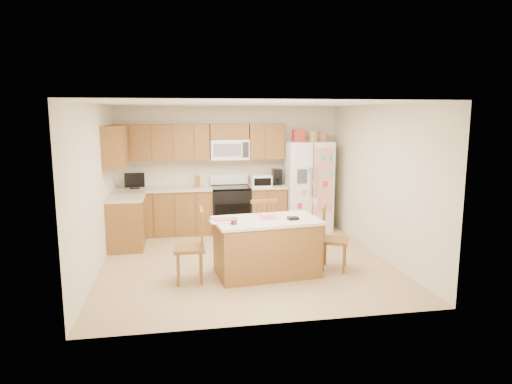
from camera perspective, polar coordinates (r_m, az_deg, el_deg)
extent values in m
plane|color=#A37752|center=(7.44, -1.35, -8.64)|extent=(4.50, 4.50, 0.00)
cube|color=beige|center=(9.36, -3.47, 3.00)|extent=(4.50, 0.10, 2.50)
cube|color=beige|center=(4.97, 2.51, -3.01)|extent=(4.50, 0.10, 2.50)
cube|color=beige|center=(7.17, -19.47, 0.38)|extent=(0.10, 4.50, 2.50)
cube|color=beige|center=(7.81, 15.17, 1.32)|extent=(0.10, 4.50, 2.50)
cube|color=white|center=(7.07, -1.44, 10.98)|extent=(4.50, 4.50, 0.04)
cube|color=olive|center=(9.14, -11.42, -2.50)|extent=(1.87, 0.60, 0.88)
cube|color=olive|center=(9.31, 1.33, -2.08)|extent=(0.72, 0.60, 0.88)
cube|color=olive|center=(8.43, -15.86, -3.71)|extent=(0.60, 0.95, 0.88)
cube|color=beige|center=(9.04, -11.52, 0.34)|extent=(1.87, 0.64, 0.04)
cube|color=beige|center=(9.22, 1.35, 0.71)|extent=(0.72, 0.64, 0.04)
cube|color=beige|center=(8.33, -15.94, -0.63)|extent=(0.64, 0.95, 0.04)
cube|color=olive|center=(9.09, -11.76, 6.09)|extent=(1.85, 0.33, 0.70)
cube|color=olive|center=(9.26, 1.26, 6.36)|extent=(0.70, 0.33, 0.70)
cube|color=olive|center=(9.14, -3.40, 7.58)|extent=(0.76, 0.33, 0.29)
cube|color=olive|center=(8.24, -17.24, 5.50)|extent=(0.33, 0.95, 0.70)
cube|color=brown|center=(8.96, -15.48, 5.89)|extent=(0.02, 0.01, 0.66)
cube|color=brown|center=(8.88, -15.25, -3.01)|extent=(0.02, 0.01, 0.84)
cube|color=brown|center=(8.93, -12.92, 5.99)|extent=(0.02, 0.01, 0.66)
cube|color=brown|center=(8.85, -12.66, -2.94)|extent=(0.02, 0.01, 0.84)
cube|color=brown|center=(8.92, -10.33, 6.07)|extent=(0.02, 0.01, 0.66)
cube|color=brown|center=(8.84, -10.07, -2.87)|extent=(0.02, 0.01, 0.84)
cube|color=brown|center=(8.92, -7.75, 6.14)|extent=(0.01, 0.01, 0.66)
cube|color=brown|center=(8.84, -7.48, -2.79)|extent=(0.01, 0.01, 0.84)
cube|color=brown|center=(9.09, 1.16, 6.29)|extent=(0.01, 0.01, 0.66)
cube|color=brown|center=(9.01, 1.46, -2.48)|extent=(0.01, 0.01, 0.84)
cube|color=white|center=(9.13, -3.36, 5.35)|extent=(0.76, 0.38, 0.40)
cube|color=slate|center=(8.93, -3.59, 5.25)|extent=(0.54, 0.01, 0.24)
cube|color=#262626|center=(8.98, -1.30, 5.29)|extent=(0.12, 0.01, 0.30)
cube|color=olive|center=(9.04, -7.33, 1.29)|extent=(0.10, 0.14, 0.22)
cube|color=black|center=(9.10, -14.89, 0.46)|extent=(0.18, 0.12, 0.02)
cube|color=black|center=(9.08, -14.94, 1.45)|extent=(0.38, 0.03, 0.28)
cube|color=#B84C1B|center=(9.26, 0.27, 1.44)|extent=(0.35, 0.22, 0.18)
cube|color=white|center=(9.03, 0.66, 1.39)|extent=(0.40, 0.28, 0.23)
cube|color=black|center=(8.90, 0.82, 1.27)|extent=(0.34, 0.01, 0.15)
cube|color=black|center=(9.29, 2.61, 1.90)|extent=(0.18, 0.22, 0.32)
cylinder|color=black|center=(9.24, 2.70, 1.41)|extent=(0.12, 0.12, 0.12)
cube|color=black|center=(9.18, -3.19, -2.26)|extent=(0.76, 0.64, 0.88)
cube|color=black|center=(8.87, -2.93, -2.82)|extent=(0.68, 0.01, 0.42)
cube|color=black|center=(9.09, -3.21, 0.60)|extent=(0.76, 0.64, 0.03)
cube|color=white|center=(9.33, -3.41, 1.61)|extent=(0.76, 0.10, 0.20)
cube|color=white|center=(9.35, 6.42, 0.78)|extent=(0.90, 0.75, 1.80)
cube|color=#4C4C4C|center=(8.99, 7.10, 0.41)|extent=(0.02, 0.01, 1.75)
cube|color=silver|center=(8.93, 6.86, 1.33)|extent=(0.02, 0.03, 0.55)
cube|color=silver|center=(8.96, 7.47, 1.34)|extent=(0.02, 0.03, 0.55)
cube|color=#3F3F44|center=(8.89, 5.78, 1.96)|extent=(0.20, 0.01, 0.28)
cube|color=#D84C59|center=(9.03, 8.34, 1.38)|extent=(0.42, 0.01, 1.30)
cube|color=#A73027|center=(9.20, 5.34, 7.04)|extent=(0.22, 0.22, 0.24)
cylinder|color=#AA894E|center=(9.23, 7.23, 6.96)|extent=(0.18, 0.18, 0.22)
cube|color=#AF7C50|center=(9.41, 8.04, 6.87)|extent=(0.18, 0.20, 0.18)
cube|color=olive|center=(6.76, 1.33, -7.03)|extent=(1.52, 0.96, 0.79)
cube|color=beige|center=(6.65, 1.34, -3.59)|extent=(1.61, 1.05, 0.04)
cylinder|color=#A73027|center=(6.35, -2.76, -3.78)|extent=(0.08, 0.08, 0.06)
cylinder|color=white|center=(6.35, -2.76, -3.65)|extent=(0.09, 0.09, 0.09)
cube|color=pink|center=(6.70, 1.43, -3.01)|extent=(0.21, 0.17, 0.07)
cube|color=black|center=(6.64, 4.64, -3.29)|extent=(0.16, 0.14, 0.04)
cube|color=white|center=(6.49, -4.43, -3.71)|extent=(0.32, 0.27, 0.01)
cube|color=#D84C4C|center=(6.57, -4.16, -3.42)|extent=(0.28, 0.23, 0.01)
cylinder|color=white|center=(6.38, -0.64, -3.92)|extent=(0.13, 0.06, 0.01)
cube|color=olive|center=(6.53, -8.35, -6.97)|extent=(0.44, 0.46, 0.05)
cylinder|color=olive|center=(6.78, -9.69, -8.60)|extent=(0.04, 0.04, 0.46)
cylinder|color=olive|center=(6.43, -9.72, -9.61)|extent=(0.04, 0.04, 0.46)
cylinder|color=olive|center=(6.78, -6.95, -8.52)|extent=(0.04, 0.04, 0.46)
cylinder|color=olive|center=(6.44, -6.83, -9.53)|extent=(0.04, 0.04, 0.46)
cylinder|color=olive|center=(6.61, -6.86, -4.22)|extent=(0.02, 0.02, 0.51)
cylinder|color=olive|center=(6.54, -6.83, -4.39)|extent=(0.02, 0.02, 0.51)
cylinder|color=olive|center=(6.46, -6.80, -4.56)|extent=(0.02, 0.02, 0.51)
cylinder|color=olive|center=(6.38, -6.77, -4.74)|extent=(0.02, 0.02, 0.51)
cylinder|color=olive|center=(6.30, -6.74, -4.92)|extent=(0.02, 0.02, 0.51)
cube|color=olive|center=(6.40, -6.85, -2.34)|extent=(0.05, 0.43, 0.05)
cube|color=olive|center=(7.35, 0.55, -4.98)|extent=(0.50, 0.48, 0.05)
cylinder|color=olive|center=(7.62, 1.46, -6.40)|extent=(0.04, 0.04, 0.46)
cylinder|color=olive|center=(7.51, -1.17, -6.63)|extent=(0.04, 0.04, 0.46)
cylinder|color=olive|center=(7.33, 2.30, -7.06)|extent=(0.04, 0.04, 0.46)
cylinder|color=olive|center=(7.22, -0.43, -7.32)|extent=(0.04, 0.04, 0.46)
cylinder|color=olive|center=(7.17, 2.22, -3.08)|extent=(0.02, 0.02, 0.51)
cylinder|color=olive|center=(7.14, 1.62, -3.13)|extent=(0.02, 0.02, 0.51)
cylinder|color=olive|center=(7.11, 1.01, -3.17)|extent=(0.02, 0.02, 0.51)
cylinder|color=olive|center=(7.09, 0.40, -3.22)|extent=(0.02, 0.02, 0.51)
cylinder|color=olive|center=(7.07, -0.22, -3.26)|extent=(0.02, 0.02, 0.51)
cube|color=olive|center=(7.06, 1.02, -1.15)|extent=(0.43, 0.10, 0.05)
cube|color=olive|center=(7.04, 9.80, -5.96)|extent=(0.55, 0.56, 0.05)
cylinder|color=olive|center=(6.94, 10.89, -8.30)|extent=(0.04, 0.04, 0.44)
cylinder|color=olive|center=(7.27, 11.07, -7.47)|extent=(0.04, 0.04, 0.44)
cylinder|color=olive|center=(6.96, 8.37, -8.17)|extent=(0.04, 0.04, 0.44)
cylinder|color=olive|center=(7.29, 8.66, -7.35)|extent=(0.04, 0.04, 0.44)
cylinder|color=olive|center=(6.85, 8.32, -4.10)|extent=(0.02, 0.02, 0.49)
cylinder|color=olive|center=(6.92, 8.39, -3.95)|extent=(0.02, 0.02, 0.49)
cylinder|color=olive|center=(6.99, 8.45, -3.81)|extent=(0.02, 0.02, 0.49)
cylinder|color=olive|center=(7.07, 8.52, -3.67)|extent=(0.02, 0.02, 0.49)
cylinder|color=olive|center=(7.14, 8.58, -3.53)|extent=(0.02, 0.02, 0.49)
cube|color=olive|center=(6.94, 8.50, -1.85)|extent=(0.20, 0.39, 0.05)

